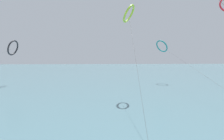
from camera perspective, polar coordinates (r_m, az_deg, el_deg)
name	(u,v)px	position (r m, az deg, el deg)	size (l,w,h in m)	color
sea_water	(104,71)	(111.85, -2.35, -0.26)	(400.00, 200.00, 0.08)	#476B75
kite_lime	(129,14)	(41.23, 4.98, 16.21)	(3.67, 26.50, 18.93)	#8CC62D
kite_teal	(162,46)	(63.96, 14.50, 6.80)	(4.32, 49.14, 13.56)	teal
kite_charcoal	(13,48)	(63.84, -27.21, 5.83)	(2.55, 48.27, 13.19)	black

